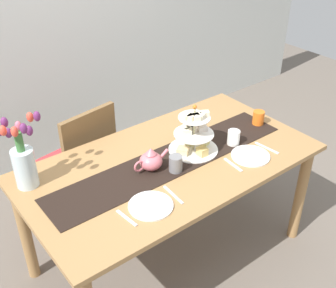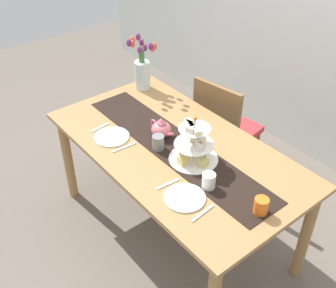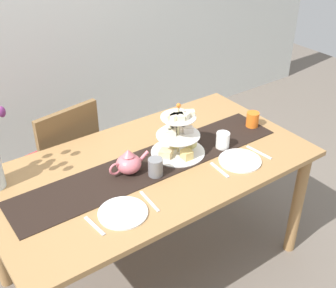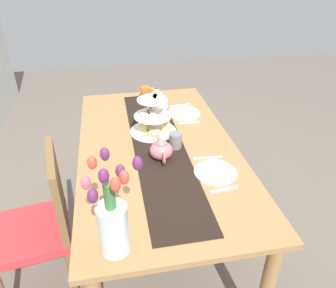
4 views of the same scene
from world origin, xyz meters
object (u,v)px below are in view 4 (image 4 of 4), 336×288
object	(u,v)px
knife_right	(180,105)
mug_orange	(146,93)
dining_table	(158,160)
tiered_cake_stand	(153,118)
fork_left	(224,190)
knife_left	(208,158)
dinner_plate_left	(215,172)
chair_left	(41,220)
tulip_vase	(112,219)
fork_right	(189,123)
dinner_plate_right	(184,113)
mug_white_text	(162,109)
mug_grey	(175,140)
teapot	(161,150)

from	to	relation	value
knife_right	mug_orange	xyz separation A→B (m)	(0.18, 0.24, 0.04)
dining_table	tiered_cake_stand	distance (m)	0.27
fork_left	knife_left	bearing A→B (deg)	0.00
dinner_plate_left	chair_left	bearing A→B (deg)	84.30
mug_orange	knife_right	bearing A→B (deg)	-127.30
tulip_vase	dining_table	bearing A→B (deg)	-21.23
fork_right	knife_right	xyz separation A→B (m)	(0.29, 0.00, 0.00)
fork_left	knife_left	size ratio (longest dim) A/B	0.88
dinner_plate_right	tulip_vase	bearing A→B (deg)	154.35
dining_table	mug_white_text	world-z (taller)	mug_white_text
chair_left	knife_right	size ratio (longest dim) A/B	5.35
fork_left	mug_grey	distance (m)	0.46
dining_table	fork_left	xyz separation A→B (m)	(-0.48, -0.26, 0.11)
dinner_plate_right	mug_grey	bearing A→B (deg)	160.14
dinner_plate_right	knife_right	bearing A→B (deg)	0.00
dinner_plate_left	mug_orange	bearing A→B (deg)	12.65
dinner_plate_right	knife_right	world-z (taller)	dinner_plate_right
mug_grey	mug_white_text	bearing A→B (deg)	0.08
fork_right	mug_white_text	world-z (taller)	mug_white_text
fork_left	mug_white_text	world-z (taller)	mug_white_text
dinner_plate_right	mug_grey	distance (m)	0.47
mug_white_text	knife_left	bearing A→B (deg)	-165.09
mug_white_text	mug_orange	xyz separation A→B (m)	(0.31, 0.08, 0.00)
dinner_plate_right	mug_orange	xyz separation A→B (m)	(0.33, 0.24, 0.04)
knife_left	mug_grey	xyz separation A→B (m)	(0.14, 0.16, 0.05)
knife_left	chair_left	bearing A→B (deg)	92.98
tulip_vase	knife_right	size ratio (longest dim) A/B	2.52
chair_left	mug_white_text	bearing A→B (deg)	-50.71
dinner_plate_right	mug_white_text	distance (m)	0.17
teapot	knife_right	distance (m)	0.73
teapot	mug_white_text	distance (m)	0.56
knife_left	dinner_plate_right	distance (m)	0.59
chair_left	mug_grey	distance (m)	0.88
teapot	mug_orange	bearing A→B (deg)	-1.54
chair_left	tiered_cake_stand	bearing A→B (deg)	-59.56
tiered_cake_stand	fork_left	xyz separation A→B (m)	(-0.65, -0.26, -0.10)
mug_white_text	teapot	bearing A→B (deg)	169.78
fork_left	knife_right	size ratio (longest dim) A/B	0.88
chair_left	fork_right	world-z (taller)	chair_left
tiered_cake_stand	knife_right	world-z (taller)	tiered_cake_stand
dinner_plate_right	fork_left	bearing A→B (deg)	180.00
dinner_plate_left	dinner_plate_right	bearing A→B (deg)	0.00
dinner_plate_right	fork_right	world-z (taller)	dinner_plate_right
knife_left	tiered_cake_stand	bearing A→B (deg)	35.62
dining_table	dinner_plate_right	bearing A→B (deg)	-33.08
dining_table	teapot	distance (m)	0.21
dinner_plate_right	mug_orange	size ratio (longest dim) A/B	2.42
mug_orange	dining_table	bearing A→B (deg)	178.16
mug_grey	chair_left	bearing A→B (deg)	103.67
chair_left	teapot	distance (m)	0.77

